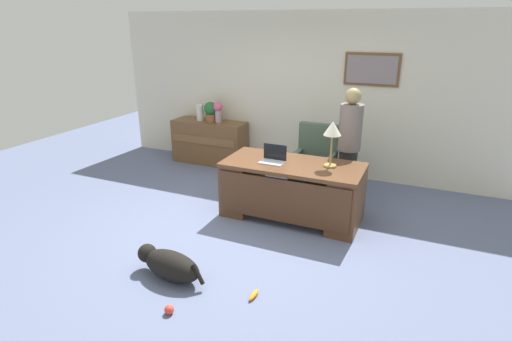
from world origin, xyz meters
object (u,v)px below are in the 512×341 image
(armchair, at_px, (314,165))
(dog_toy_ball, at_px, (169,310))
(laptop, at_px, (273,158))
(vase_empty, at_px, (200,113))
(dog_toy_bone, at_px, (171,255))
(vase_with_flowers, at_px, (218,110))
(credenza, at_px, (210,142))
(dog_toy_plush, at_px, (254,295))
(dog_lying, at_px, (169,264))
(potted_plant, at_px, (210,111))
(person_standing, at_px, (349,146))
(desk, at_px, (292,189))
(desk_lamp, at_px, (332,131))

(armchair, distance_m, dog_toy_ball, 3.25)
(laptop, height_order, dog_toy_ball, laptop)
(vase_empty, distance_m, dog_toy_bone, 3.52)
(armchair, distance_m, vase_with_flowers, 2.21)
(vase_with_flowers, height_order, dog_toy_bone, vase_with_flowers)
(armchair, bearing_deg, vase_empty, 163.84)
(credenza, bearing_deg, dog_toy_plush, -54.40)
(dog_lying, relative_size, vase_empty, 2.98)
(vase_with_flowers, relative_size, dog_toy_plush, 2.06)
(vase_empty, bearing_deg, potted_plant, 0.00)
(vase_with_flowers, distance_m, potted_plant, 0.16)
(dog_lying, distance_m, dog_toy_plush, 0.95)
(person_standing, xyz_separation_m, dog_toy_ball, (-0.94, -3.12, -0.82))
(armchair, distance_m, laptop, 1.02)
(dog_toy_ball, relative_size, dog_toy_plush, 0.49)
(vase_empty, distance_m, dog_toy_plush, 4.34)
(desk, relative_size, person_standing, 1.09)
(desk_lamp, bearing_deg, dog_lying, -121.39)
(dog_toy_plush, bearing_deg, vase_empty, 127.62)
(credenza, relative_size, dog_toy_ball, 15.87)
(credenza, bearing_deg, dog_toy_ball, -65.23)
(armchair, relative_size, dog_toy_ball, 12.38)
(credenza, bearing_deg, vase_empty, 179.58)
(vase_empty, bearing_deg, desk, -34.02)
(dog_toy_bone, height_order, dog_toy_plush, same)
(dog_toy_bone, xyz_separation_m, dog_toy_plush, (1.15, -0.28, 0.00))
(laptop, xyz_separation_m, dog_toy_bone, (-0.65, -1.47, -0.80))
(desk_lamp, bearing_deg, dog_toy_ball, -109.45)
(person_standing, bearing_deg, desk_lamp, -96.99)
(desk, height_order, armchair, armchair)
(armchair, distance_m, person_standing, 0.64)
(dog_toy_bone, relative_size, dog_toy_plush, 0.84)
(dog_toy_ball, bearing_deg, vase_with_flowers, 112.32)
(armchair, distance_m, dog_toy_bone, 2.61)
(vase_empty, relative_size, potted_plant, 0.80)
(vase_empty, bearing_deg, dog_toy_ball, -63.04)
(credenza, xyz_separation_m, desk_lamp, (2.64, -1.48, 0.84))
(dog_lying, xyz_separation_m, dog_toy_bone, (-0.21, 0.33, -0.13))
(dog_toy_plush, bearing_deg, desk, 97.69)
(armchair, relative_size, vase_with_flowers, 2.91)
(desk, bearing_deg, vase_empty, 145.98)
(armchair, xyz_separation_m, desk_lamp, (0.42, -0.79, 0.75))
(credenza, height_order, armchair, armchair)
(credenza, relative_size, potted_plant, 3.86)
(potted_plant, bearing_deg, vase_with_flowers, 0.00)
(dog_toy_plush, bearing_deg, vase_with_flowers, 123.30)
(dog_toy_ball, xyz_separation_m, dog_toy_bone, (-0.54, 0.81, -0.02))
(armchair, relative_size, dog_lying, 1.26)
(person_standing, bearing_deg, credenza, 164.34)
(dog_toy_ball, bearing_deg, potted_plant, 114.26)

